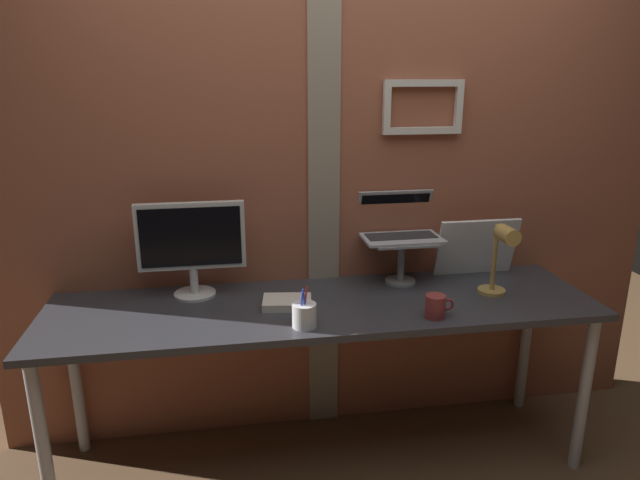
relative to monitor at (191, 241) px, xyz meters
name	(u,v)px	position (x,y,z in m)	size (l,w,h in m)	color
ground_plane	(352,464)	(0.66, -0.25, -1.01)	(6.00, 6.00, 0.00)	brown
brick_wall_back	(336,157)	(0.66, 0.18, 0.32)	(3.14, 0.16, 2.65)	#9E563D
desk	(324,319)	(0.54, -0.19, -0.32)	(2.31, 0.61, 0.76)	#333338
monitor	(191,241)	(0.00, 0.00, 0.00)	(0.45, 0.18, 0.41)	silver
laptop_stand	(401,254)	(0.93, 0.00, -0.11)	(0.28, 0.22, 0.21)	gray
laptop	(398,224)	(0.93, 0.07, 0.02)	(0.35, 0.28, 0.20)	#ADB2B7
whiteboard_panel	(476,247)	(1.31, 0.04, -0.11)	(0.39, 0.02, 0.29)	white
desk_lamp	(501,253)	(1.29, -0.24, -0.05)	(0.12, 0.20, 0.33)	tan
pen_cup	(304,315)	(0.43, -0.39, -0.20)	(0.09, 0.09, 0.16)	white
coffee_mug	(436,306)	(0.95, -0.39, -0.20)	(0.12, 0.08, 0.09)	maroon
paper_clutter_stack	(287,302)	(0.38, -0.19, -0.23)	(0.20, 0.14, 0.03)	silver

